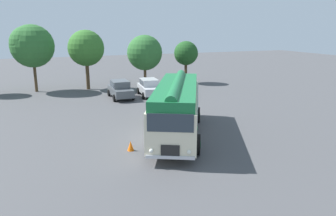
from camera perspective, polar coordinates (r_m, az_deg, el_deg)
The scene contains 9 objects.
ground_plane at distance 20.34m, azimuth -0.81°, elevation -4.99°, with size 120.00×120.00×0.00m, color #474749.
vintage_bus at distance 20.10m, azimuth 1.58°, elevation 0.40°, with size 6.75×10.10×3.49m.
car_near_left at distance 31.48m, azimuth -8.30°, elevation 3.27°, with size 2.02×4.23×1.66m.
car_mid_left at distance 32.17m, azimuth -3.27°, elevation 3.62°, with size 2.29×4.36×1.66m.
tree_left_of_centre at distance 36.43m, azimuth -22.79°, elevation 10.05°, with size 4.35×4.35×6.89m.
tree_centre at distance 36.26m, azimuth -14.11°, elevation 10.12°, with size 3.82×3.82×6.33m.
tree_right_of_centre at distance 37.86m, azimuth -4.18°, elevation 9.50°, with size 4.00×4.00×5.75m.
tree_far_right at distance 39.40m, azimuth 3.32°, elevation 9.47°, with size 2.95×2.84×5.00m.
traffic_cone at distance 18.14m, azimuth -6.53°, elevation -6.56°, with size 0.36×0.36×0.55m, color orange.
Camera 1 is at (-6.85, -17.98, 6.60)m, focal length 35.00 mm.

